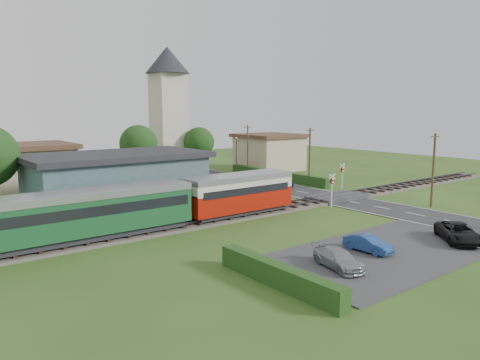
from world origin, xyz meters
TOP-DOWN VIEW (x-y plane):
  - ground at (0.00, 0.00)m, footprint 120.00×120.00m
  - railway_track at (0.00, 2.00)m, footprint 76.00×3.20m
  - road at (10.00, 0.00)m, footprint 6.00×70.00m
  - car_park at (-1.50, -12.00)m, footprint 17.00×9.00m
  - crossing_deck at (10.00, 2.00)m, footprint 6.20×3.40m
  - platform at (-10.00, 5.20)m, footprint 30.00×3.00m
  - equipment_hut at (-18.00, 5.20)m, footprint 2.30×2.30m
  - station_building at (-10.00, 10.99)m, footprint 16.00×9.00m
  - train at (-19.66, 2.00)m, footprint 43.20×2.90m
  - church_tower at (5.00, 28.00)m, footprint 6.00×6.00m
  - house_west at (-15.00, 25.00)m, footprint 10.80×8.80m
  - house_east at (20.00, 24.00)m, footprint 8.80×8.80m
  - hedge_carpark at (-11.00, -12.00)m, footprint 0.80×9.00m
  - hedge_roadside at (14.20, 16.00)m, footprint 0.80×18.00m
  - hedge_station at (-10.00, 15.50)m, footprint 22.00×0.80m
  - tree_b at (-2.00, 23.00)m, footprint 4.60×4.60m
  - tree_c at (8.00, 25.00)m, footprint 4.20×4.20m
  - utility_pole_b at (14.20, -6.00)m, footprint 1.40×0.22m
  - utility_pole_c at (14.20, 10.00)m, footprint 1.40×0.22m
  - utility_pole_d at (14.20, 22.00)m, footprint 1.40×0.22m
  - crossing_signal_near at (6.40, -0.41)m, footprint 0.84×0.28m
  - crossing_signal_far at (13.60, 4.39)m, footprint 0.84×0.28m
  - streetlamp_east at (16.00, 27.00)m, footprint 0.30×0.30m
  - car_on_road at (9.38, 10.38)m, footprint 4.08×1.94m
  - car_park_blue at (-2.47, -11.28)m, footprint 1.29×3.34m
  - car_park_silver at (-6.42, -12.17)m, footprint 2.39×4.05m
  - car_park_dark at (4.50, -13.68)m, footprint 4.73×4.88m
  - pedestrian_near at (-1.17, 5.48)m, footprint 0.78×0.66m
  - pedestrian_far at (-17.08, 4.52)m, footprint 0.65×0.81m

SIDE VIEW (x-z plane):
  - ground at x=0.00m, z-range 0.00..0.00m
  - road at x=10.00m, z-range 0.00..0.05m
  - car_park at x=-1.50m, z-range 0.00..0.08m
  - railway_track at x=0.00m, z-range -0.13..0.36m
  - crossing_deck at x=10.00m, z-range 0.00..0.45m
  - platform at x=-10.00m, z-range 0.00..0.45m
  - hedge_carpark at x=-11.00m, z-range 0.00..1.20m
  - hedge_roadside at x=14.20m, z-range 0.00..1.20m
  - car_park_blue at x=-2.47m, z-range 0.08..1.16m
  - car_park_silver at x=-6.42m, z-range 0.08..1.18m
  - hedge_station at x=-10.00m, z-range 0.00..1.30m
  - car_on_road at x=9.38m, z-range 0.05..1.40m
  - car_park_dark at x=4.50m, z-range 0.08..1.37m
  - pedestrian_far at x=-17.08m, z-range 0.45..2.06m
  - pedestrian_near at x=-1.17m, z-range 0.45..2.27m
  - equipment_hut at x=-18.00m, z-range 0.47..3.02m
  - crossing_signal_near at x=6.40m, z-range 0.50..3.78m
  - crossing_signal_far at x=13.60m, z-range 0.50..3.78m
  - train at x=-19.66m, z-range 0.48..3.88m
  - station_building at x=-10.00m, z-range 0.04..5.34m
  - house_west at x=-15.00m, z-range 0.04..5.54m
  - house_east at x=20.00m, z-range 0.05..5.55m
  - streetlamp_east at x=16.00m, z-range 0.46..5.62m
  - utility_pole_b at x=14.20m, z-range 0.13..7.13m
  - utility_pole_c at x=14.20m, z-range 0.13..7.13m
  - utility_pole_d at x=14.20m, z-range 0.13..7.13m
  - tree_c at x=8.00m, z-range 1.26..8.04m
  - tree_b at x=-2.00m, z-range 1.35..8.69m
  - church_tower at x=5.00m, z-range 1.43..19.03m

